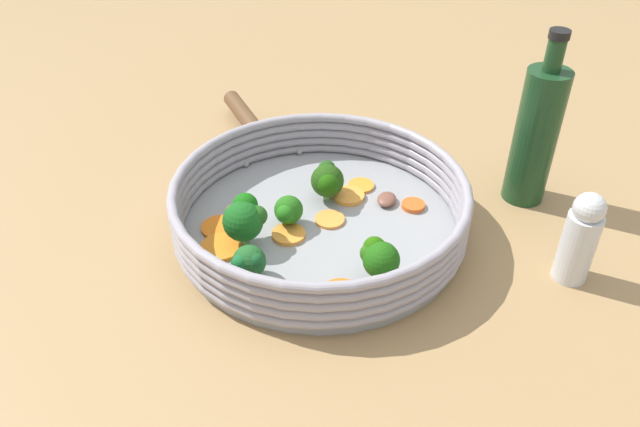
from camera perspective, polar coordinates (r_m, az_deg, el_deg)
ground_plane at (r=0.74m, az=0.00°, el=-1.62°), size 4.00×4.00×0.00m
skillet at (r=0.74m, az=0.00°, el=-1.28°), size 0.33×0.33×0.01m
skillet_rim_wall at (r=0.72m, az=0.00°, el=0.91°), size 0.34×0.34×0.06m
skillet_handle at (r=0.92m, az=-6.48°, el=8.34°), size 0.16×0.11×0.02m
skillet_rivet_left at (r=0.86m, az=-1.90°, el=5.68°), size 0.01×0.01×0.01m
skillet_rivet_right at (r=0.84m, az=-6.80°, el=4.52°), size 0.01×0.01×0.01m
carrot_slice_0 at (r=0.73m, az=-9.13°, el=-1.25°), size 0.05×0.05×0.00m
carrot_slice_1 at (r=0.71m, az=-2.88°, el=-1.91°), size 0.04×0.04×0.00m
carrot_slice_2 at (r=0.77m, az=8.52°, el=0.75°), size 0.04×0.04×0.01m
carrot_slice_3 at (r=0.80m, az=3.51°, el=2.66°), size 0.04×0.04×0.00m
carrot_slice_4 at (r=0.70m, az=-9.03°, el=-3.07°), size 0.07×0.07×0.00m
carrot_slice_5 at (r=0.64m, az=1.95°, el=-7.41°), size 0.06×0.06×0.01m
carrot_slice_6 at (r=0.74m, az=0.90°, el=-0.55°), size 0.05×0.05×0.00m
carrot_slice_7 at (r=0.66m, az=-7.49°, el=-6.08°), size 0.04×0.04×0.00m
carrot_slice_8 at (r=0.77m, az=2.90°, el=1.53°), size 0.05×0.05×0.01m
broccoli_floret_0 at (r=0.76m, az=0.69°, el=3.06°), size 0.04×0.05×0.05m
broccoli_floret_1 at (r=0.69m, az=-6.87°, el=-0.36°), size 0.05×0.05×0.06m
broccoli_floret_2 at (r=0.65m, az=-6.49°, el=-4.46°), size 0.04×0.04×0.04m
broccoli_floret_3 at (r=0.64m, az=5.39°, el=-4.04°), size 0.04×0.04×0.05m
broccoli_floret_4 at (r=0.72m, az=-2.98°, el=0.21°), size 0.03×0.04×0.04m
mushroom_piece_0 at (r=0.77m, az=6.12°, el=1.30°), size 0.03×0.04×0.01m
mushroom_piece_1 at (r=0.75m, az=-7.77°, el=0.18°), size 0.03×0.03×0.01m
salt_shaker at (r=0.70m, az=22.68°, el=-2.08°), size 0.04×0.04×0.11m
oil_bottle at (r=0.79m, az=19.14°, el=6.86°), size 0.05×0.05×0.22m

